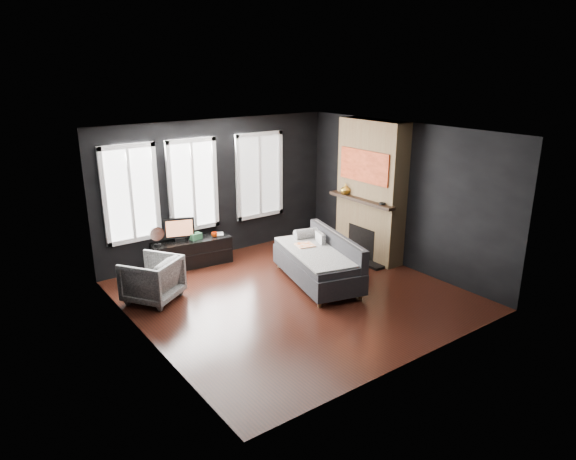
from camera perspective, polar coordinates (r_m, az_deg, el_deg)
floor at (r=8.62m, az=0.64°, el=-7.27°), size 5.00×5.00×0.00m
ceiling at (r=7.86m, az=0.71°, el=10.83°), size 5.00×5.00×0.00m
wall_back at (r=10.19m, az=-7.80°, el=4.59°), size 5.00×0.02×2.70m
wall_left at (r=7.01m, az=-15.93°, el=-2.14°), size 0.02×5.00×2.70m
wall_right at (r=9.79m, az=12.50°, el=3.79°), size 0.02×5.00×2.70m
windows at (r=9.76m, az=-10.29°, el=10.04°), size 4.00×0.16×1.76m
fireplace at (r=10.05m, az=9.19°, el=4.34°), size 0.70×1.62×2.70m
sofa at (r=8.97m, az=3.26°, el=-3.27°), size 1.46×2.19×0.86m
stripe_pillow at (r=9.30m, az=3.59°, el=-1.27°), size 0.17×0.33×0.32m
armchair at (r=8.59m, az=-14.87°, el=-5.08°), size 1.06×1.04×0.80m
media_console at (r=9.95m, az=-10.68°, el=-2.46°), size 1.55×0.65×0.52m
monitor at (r=9.76m, az=-11.99°, el=0.22°), size 0.58×0.30×0.51m
desk_fan at (r=9.61m, az=-14.36°, el=-0.65°), size 0.29×0.29×0.37m
mug at (r=9.94m, az=-8.20°, el=-0.43°), size 0.12×0.10×0.11m
book at (r=10.04m, az=-8.14°, el=0.08°), size 0.15×0.08×0.22m
storage_box at (r=9.85m, az=-10.22°, el=-0.70°), size 0.24×0.17×0.12m
mantel_vase at (r=10.20m, az=6.40°, el=4.54°), size 0.24×0.25×0.20m
mantel_clock at (r=9.53m, az=10.43°, el=2.89°), size 0.13×0.13×0.04m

